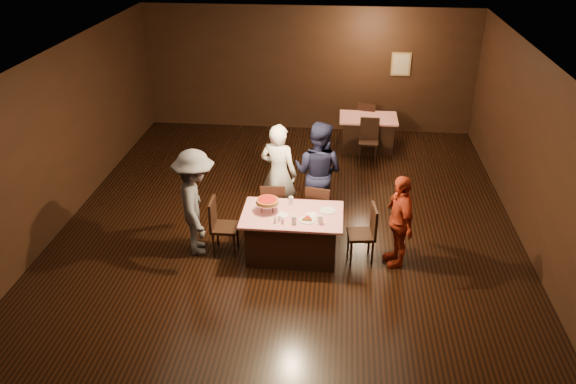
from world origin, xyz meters
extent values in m
plane|color=black|center=(0.00, 0.00, 0.00)|extent=(10.00, 10.00, 0.00)
cube|color=silver|center=(0.00, 0.00, 3.00)|extent=(8.00, 10.00, 0.04)
cube|color=black|center=(0.00, 5.00, 1.50)|extent=(8.00, 0.04, 3.00)
cube|color=black|center=(-4.00, 0.00, 1.50)|extent=(0.04, 10.00, 3.00)
cube|color=black|center=(4.00, 0.00, 1.50)|extent=(0.04, 10.00, 3.00)
cube|color=tan|center=(2.20, 4.97, 1.70)|extent=(0.46, 0.03, 0.56)
cube|color=beige|center=(2.20, 4.95, 1.70)|extent=(0.38, 0.01, 0.48)
cube|color=red|center=(0.14, -0.71, 0.39)|extent=(1.60, 1.00, 0.77)
cube|color=#B2110B|center=(1.47, 3.82, 0.39)|extent=(1.30, 0.90, 0.77)
cube|color=black|center=(-0.26, 0.04, 0.47)|extent=(0.46, 0.46, 0.95)
cube|color=black|center=(0.54, 0.04, 0.47)|extent=(0.49, 0.49, 0.95)
cube|color=black|center=(-0.96, -0.71, 0.47)|extent=(0.42, 0.42, 0.95)
cube|color=black|center=(1.24, -0.71, 0.47)|extent=(0.47, 0.47, 0.95)
cube|color=black|center=(1.47, 3.12, 0.47)|extent=(0.44, 0.44, 0.95)
cube|color=black|center=(1.47, 4.42, 0.47)|extent=(0.50, 0.50, 0.95)
imported|color=white|center=(-0.21, 0.41, 0.92)|extent=(0.77, 0.61, 1.83)
imported|color=#151732|center=(0.48, 0.48, 0.94)|extent=(1.10, 0.98, 1.88)
imported|color=#4D4C51|center=(-1.41, -0.73, 0.90)|extent=(0.98, 1.31, 1.80)
imported|color=#AC3219|center=(1.81, -0.76, 0.77)|extent=(0.60, 0.97, 1.54)
cylinder|color=black|center=(-0.26, -0.56, 0.84)|extent=(0.01, 0.01, 0.15)
cylinder|color=black|center=(-0.35, -0.71, 0.84)|extent=(0.01, 0.01, 0.15)
cylinder|color=black|center=(-0.17, -0.71, 0.84)|extent=(0.01, 0.01, 0.15)
cylinder|color=silver|center=(-0.26, -0.66, 0.93)|extent=(0.38, 0.38, 0.01)
cylinder|color=#B27233|center=(-0.26, -0.66, 0.96)|extent=(0.35, 0.35, 0.05)
cylinder|color=#A5140C|center=(-0.26, -0.66, 0.98)|extent=(0.30, 0.30, 0.01)
cylinder|color=white|center=(0.39, -0.89, 0.78)|extent=(0.25, 0.25, 0.01)
cylinder|color=#B27233|center=(0.39, -0.89, 0.81)|extent=(0.18, 0.18, 0.04)
cylinder|color=#A5140C|center=(0.39, -0.89, 0.83)|extent=(0.14, 0.14, 0.01)
cylinder|color=white|center=(0.69, -0.56, 0.78)|extent=(0.25, 0.25, 0.01)
cylinder|color=silver|center=(0.19, -1.01, 0.84)|extent=(0.08, 0.08, 0.14)
cylinder|color=silver|center=(0.59, -0.96, 0.84)|extent=(0.08, 0.08, 0.14)
cylinder|color=silver|center=(0.09, -0.41, 0.84)|extent=(0.08, 0.08, 0.14)
cylinder|color=silver|center=(-0.04, -0.96, 0.81)|extent=(0.04, 0.04, 0.08)
cylinder|color=silver|center=(-0.04, -0.96, 0.85)|extent=(0.05, 0.05, 0.02)
cylinder|color=silver|center=(0.02, -1.01, 0.81)|extent=(0.04, 0.04, 0.08)
cylinder|color=silver|center=(0.02, -1.01, 0.85)|extent=(0.05, 0.05, 0.02)
cylinder|color=silver|center=(-0.10, -1.01, 0.81)|extent=(0.04, 0.04, 0.08)
cylinder|color=silver|center=(-0.10, -1.01, 0.85)|extent=(0.05, 0.05, 0.02)
cube|color=white|center=(0.44, -0.71, 0.77)|extent=(0.19, 0.19, 0.01)
cube|color=white|center=(-0.01, -0.76, 0.77)|extent=(0.21, 0.21, 0.01)
camera|label=1|loc=(0.82, -8.36, 5.23)|focal=35.00mm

